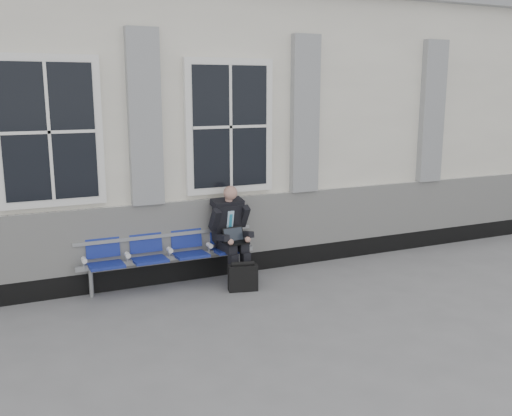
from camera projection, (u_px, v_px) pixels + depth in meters
name	position (u px, v px, depth m)	size (l,w,h in m)	color
ground	(248.00, 310.00, 7.35)	(70.00, 70.00, 0.00)	slate
station_building	(167.00, 122.00, 9.98)	(14.40, 4.40, 4.49)	white
bench	(168.00, 249.00, 8.15)	(2.60, 0.47, 0.91)	#9EA0A3
businessman	(231.00, 230.00, 8.35)	(0.59, 0.79, 1.42)	black
briefcase	(243.00, 277.00, 8.02)	(0.44, 0.26, 0.42)	black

